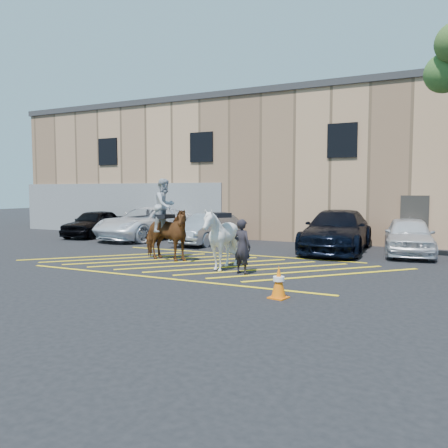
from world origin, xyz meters
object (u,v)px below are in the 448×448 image
at_px(car_white_pickup, 147,223).
at_px(handler, 242,247).
at_px(car_black_suv, 94,223).
at_px(car_white_suv, 409,236).
at_px(saddled_white, 221,239).
at_px(mounted_bay, 165,228).
at_px(traffic_cone, 279,282).
at_px(car_silver_sedan, 208,229).
at_px(car_blue_suv, 337,231).

height_order(car_white_pickup, handler, car_white_pickup).
bearing_deg(car_black_suv, car_white_suv, -8.40).
bearing_deg(saddled_white, car_black_suv, 149.88).
height_order(car_white_pickup, car_white_suv, car_white_pickup).
height_order(car_black_suv, mounted_bay, mounted_bay).
bearing_deg(mounted_bay, car_white_suv, 33.49).
relative_size(car_white_suv, saddled_white, 1.84).
relative_size(car_white_pickup, saddled_white, 2.51).
relative_size(handler, saddled_white, 0.70).
height_order(handler, mounted_bay, mounted_bay).
height_order(car_black_suv, car_white_suv, car_white_suv).
distance_m(car_white_pickup, traffic_cone, 13.02).
bearing_deg(saddled_white, handler, -20.30).
bearing_deg(car_white_pickup, car_silver_sedan, 1.06).
bearing_deg(traffic_cone, saddled_white, 135.79).
distance_m(car_white_pickup, handler, 10.11).
height_order(car_black_suv, saddled_white, saddled_white).
xyz_separation_m(car_silver_sedan, mounted_bay, (0.85, -4.85, 0.45)).
relative_size(car_black_suv, traffic_cone, 5.66).
xyz_separation_m(car_black_suv, saddled_white, (10.19, -5.91, 0.24)).
relative_size(car_black_suv, handler, 2.61).
bearing_deg(handler, car_silver_sedan, -36.67).
distance_m(car_silver_sedan, car_white_suv, 8.36).
bearing_deg(saddled_white, car_white_pickup, 138.82).
bearing_deg(saddled_white, car_blue_suv, 67.50).
bearing_deg(car_white_suv, handler, -129.82).
height_order(car_white_suv, mounted_bay, mounted_bay).
bearing_deg(car_blue_suv, car_white_pickup, 176.47).
bearing_deg(car_black_suv, traffic_cone, -41.45).
bearing_deg(car_black_suv, handler, -37.39).
bearing_deg(mounted_bay, car_white_pickup, 130.18).
height_order(car_blue_suv, traffic_cone, car_blue_suv).
relative_size(car_silver_sedan, handler, 2.60).
relative_size(mounted_bay, traffic_cone, 3.84).
bearing_deg(saddled_white, mounted_bay, 161.90).
height_order(handler, traffic_cone, handler).
bearing_deg(traffic_cone, car_white_pickup, 137.95).
xyz_separation_m(car_white_pickup, traffic_cone, (9.66, -8.71, -0.43)).
relative_size(car_black_suv, saddled_white, 1.82).
relative_size(car_white_pickup, traffic_cone, 7.81).
distance_m(car_black_suv, car_white_suv, 15.18).
distance_m(handler, saddled_white, 0.89).
relative_size(car_white_suv, mounted_bay, 1.49).
xyz_separation_m(handler, mounted_bay, (-3.35, 1.13, 0.34)).
height_order(car_silver_sedan, saddled_white, saddled_white).
distance_m(car_white_pickup, mounted_bay, 6.93).
bearing_deg(car_black_suv, car_blue_suv, -8.86).
bearing_deg(car_white_suv, car_silver_sedan, 175.30).
bearing_deg(mounted_bay, car_black_suv, 146.44).
relative_size(car_white_pickup, car_silver_sedan, 1.38).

